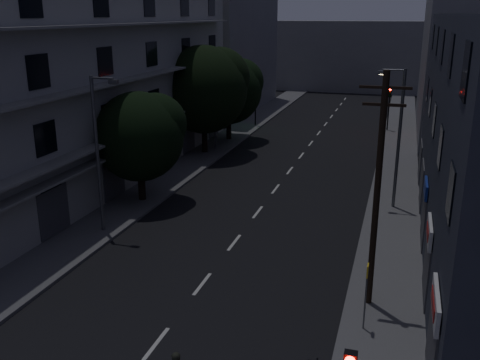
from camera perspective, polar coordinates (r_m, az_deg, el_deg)
The scene contains 18 objects.
ground at distance 39.81m, azimuth 5.48°, elevation 1.21°, with size 160.00×160.00×0.00m, color black.
sidewalk_left at distance 41.86m, azimuth -4.62°, elevation 2.14°, with size 3.00×90.00×0.15m, color #565659.
sidewalk_right at distance 39.08m, azimuth 16.31°, elevation 0.38°, with size 3.00×90.00×0.15m, color #565659.
lane_markings at distance 45.75m, azimuth 7.08°, elevation 3.29°, with size 0.15×60.50×0.01m.
building_left at distance 36.43m, azimuth -15.70°, elevation 10.38°, with size 7.00×36.00×14.00m.
building_far_left at distance 63.66m, azimuth -0.88°, elevation 14.62°, with size 6.00×20.00×16.00m, color slate.
building_far_right at distance 54.89m, azimuth 22.11°, elevation 11.39°, with size 6.00×20.00×13.00m, color slate.
building_far_end at distance 83.08m, azimuth 12.09°, elevation 12.82°, with size 24.00×8.00×10.00m, color slate.
tree_near at distance 32.18m, azimuth -10.62°, elevation 4.93°, with size 5.32×5.32×6.57m.
tree_mid at distance 43.08m, azimuth -3.78°, elevation 9.96°, with size 6.96×6.96×8.56m.
tree_far at distance 47.86m, azimuth -1.14°, elevation 9.77°, with size 5.88×5.88×7.28m.
traffic_signal_far_right at distance 53.72m, azimuth 15.65°, elevation 8.24°, with size 0.28×0.37×4.10m.
traffic_signal_far_left at distance 54.16m, azimuth 1.66°, elevation 8.93°, with size 0.28×0.37×4.10m.
street_lamp_left_near at distance 27.69m, azimuth -14.82°, elevation 3.38°, with size 1.51×0.25×8.00m.
street_lamp_right at distance 31.55m, azimuth 16.45°, elevation 4.91°, with size 1.51×0.25×8.00m.
street_lamp_left_far at distance 44.12m, azimuth -2.54°, elevation 8.97°, with size 1.51×0.25×8.00m.
utility_pole at distance 20.27m, azimuth 14.45°, elevation -0.86°, with size 1.80×0.24×9.00m.
bus_stop_sign at distance 19.62m, azimuth 13.34°, elevation -10.85°, with size 0.06×0.35×2.52m.
Camera 1 is at (7.50, -12.52, 11.00)m, focal length 40.00 mm.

